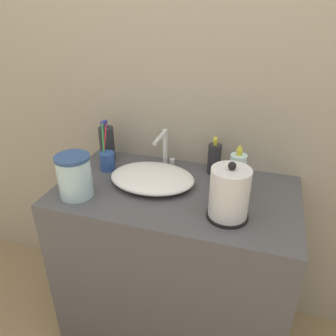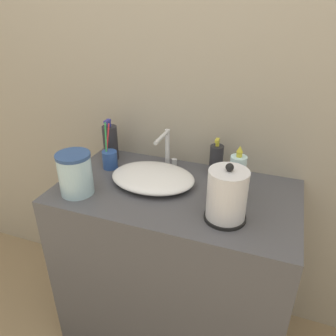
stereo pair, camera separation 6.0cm
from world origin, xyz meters
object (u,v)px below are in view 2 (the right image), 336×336
toothbrush_cup (110,159)px  water_pitcher (75,174)px  faucet (167,147)px  mouthwash_bottle (216,160)px  lotion_bottle (111,142)px  electric_kettle (227,197)px  shampoo_bottle (237,176)px

toothbrush_cup → water_pitcher: (-0.02, -0.24, 0.04)m
faucet → water_pitcher: (-0.27, -0.34, -0.02)m
faucet → mouthwash_bottle: bearing=4.5°
faucet → mouthwash_bottle: size_ratio=1.04×
lotion_bottle → electric_kettle: bearing=-25.6°
lotion_bottle → water_pitcher: bearing=-85.2°
toothbrush_cup → shampoo_bottle: size_ratio=0.99×
faucet → lotion_bottle: lotion_bottle is taller
toothbrush_cup → lotion_bottle: toothbrush_cup is taller
toothbrush_cup → lotion_bottle: 0.11m
faucet → mouthwash_bottle: (0.23, 0.02, -0.03)m
electric_kettle → faucet: bearing=138.1°
electric_kettle → water_pitcher: bearing=-176.9°
lotion_bottle → shampoo_bottle: shampoo_bottle is taller
shampoo_bottle → water_pitcher: size_ratio=1.27×
mouthwash_bottle → electric_kettle: bearing=-71.1°
electric_kettle → mouthwash_bottle: size_ratio=1.28×
lotion_bottle → mouthwash_bottle: (0.52, 0.02, -0.01)m
shampoo_bottle → lotion_bottle: bearing=167.4°
toothbrush_cup → shampoo_bottle: 0.60m
electric_kettle → water_pitcher: size_ratio=1.28×
water_pitcher → electric_kettle: bearing=3.1°
water_pitcher → shampoo_bottle: bearing=17.5°
faucet → water_pitcher: faucet is taller
mouthwash_bottle → toothbrush_cup: bearing=-166.9°
toothbrush_cup → lotion_bottle: (-0.04, 0.09, 0.04)m
mouthwash_bottle → lotion_bottle: bearing=-178.0°
faucet → electric_kettle: (0.34, -0.30, -0.01)m
toothbrush_cup → mouthwash_bottle: size_ratio=1.26×
faucet → toothbrush_cup: bearing=-159.6°
faucet → electric_kettle: size_ratio=0.81×
electric_kettle → toothbrush_cup: bearing=160.4°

